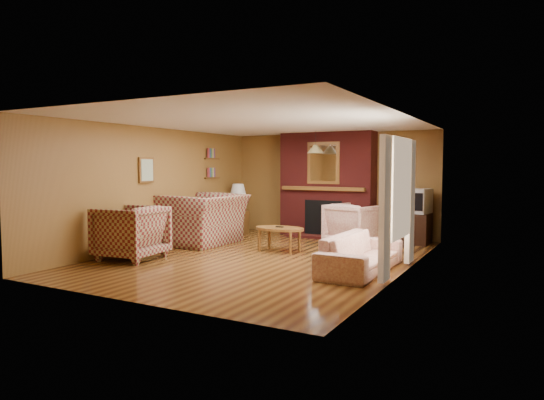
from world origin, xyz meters
The scene contains 20 objects.
floor centered at (0.00, 0.00, 0.00)m, with size 6.50×6.50×0.00m, color #49260F.
ceiling centered at (0.00, 0.00, 2.40)m, with size 6.50×6.50×0.00m, color white.
wall_back centered at (0.00, 3.25, 1.20)m, with size 6.50×6.50×0.00m, color olive.
wall_front centered at (0.00, -3.25, 1.20)m, with size 6.50×6.50×0.00m, color olive.
wall_left centered at (-2.50, 0.00, 1.20)m, with size 6.50×6.50×0.00m, color olive.
wall_right centered at (2.50, 0.00, 1.20)m, with size 6.50×6.50×0.00m, color olive.
fireplace centered at (0.00, 2.98, 1.18)m, with size 2.20×0.82×2.40m.
window_right centered at (2.45, -0.20, 1.13)m, with size 0.10×1.85×2.00m.
bookshelf centered at (-2.44, 1.90, 1.67)m, with size 0.09×0.55×0.71m.
botanical_print centered at (-2.47, -0.30, 1.55)m, with size 0.05×0.40×0.50m.
pendant_light centered at (0.00, 2.30, 2.00)m, with size 0.36×0.36×0.48m.
plaid_loveseat centered at (-1.85, 0.71, 0.52)m, with size 1.60×1.39×1.04m, color maroon.
plaid_armchair centered at (-1.95, -1.27, 0.47)m, with size 1.01×1.04×0.94m, color maroon.
floral_sofa centered at (1.90, -0.30, 0.29)m, with size 1.96×0.77×0.57m, color beige.
floral_armchair centered at (1.03, 1.92, 0.44)m, with size 0.94×0.96×0.88m, color beige.
coffee_table centered at (-0.03, 0.67, 0.41)m, with size 0.98×0.61×0.48m.
side_table centered at (-2.10, 2.45, 0.27)m, with size 0.40×0.40×0.54m, color brown.
table_lamp centered at (-2.10, 2.45, 0.91)m, with size 0.40×0.40×0.66m.
tv_stand centered at (2.05, 2.80, 0.32)m, with size 0.60×0.54×0.65m, color black.
crt_tv centered at (2.05, 2.79, 0.90)m, with size 0.63×0.63×0.51m.
Camera 1 is at (4.22, -7.46, 1.63)m, focal length 32.00 mm.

